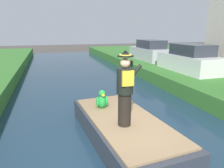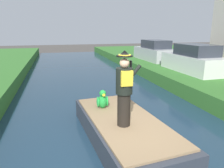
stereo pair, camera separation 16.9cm
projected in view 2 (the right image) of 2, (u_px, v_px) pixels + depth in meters
ground_plane at (131, 154)px, 5.30m from camera, size 80.00×80.00×0.00m
canal_water at (131, 152)px, 5.29m from camera, size 7.11×48.00×0.10m
boat at (124, 129)px, 5.75m from camera, size 2.17×4.34×0.61m
person_pirate at (124, 89)px, 5.04m from camera, size 0.61×0.42×1.85m
parrot_plush at (103, 100)px, 6.36m from camera, size 0.36×0.34×0.57m
parked_car_white at (194, 60)px, 11.60m from camera, size 1.74×4.02×1.50m
parked_car_silver at (154, 52)px, 16.06m from camera, size 1.80×4.04×1.50m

